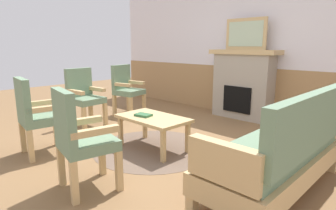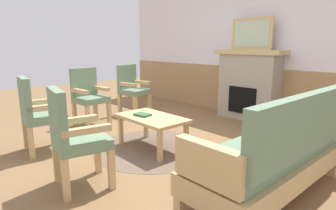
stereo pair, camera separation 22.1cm
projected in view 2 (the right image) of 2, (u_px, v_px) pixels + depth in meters
name	position (u px, v px, depth m)	size (l,w,h in m)	color
ground_plane	(149.00, 149.00, 3.77)	(14.00, 14.00, 0.00)	olive
wall_back	(258.00, 48.00, 5.20)	(7.20, 0.14, 2.70)	white
fireplace	(248.00, 84.00, 5.17)	(1.30, 0.44, 1.28)	#A39989
framed_picture	(251.00, 34.00, 4.98)	(0.80, 0.04, 0.56)	tan
couch	(274.00, 154.00, 2.54)	(0.70, 1.80, 0.98)	tan
coffee_table	(152.00, 121.00, 3.71)	(0.96, 0.56, 0.44)	tan
round_rug	(152.00, 148.00, 3.79)	(1.60, 1.60, 0.01)	brown
book_on_table	(143.00, 115.00, 3.74)	(0.21, 0.14, 0.03)	#33663D
armchair_near_fireplace	(132.00, 87.00, 5.64)	(0.57, 0.57, 0.98)	tan
armchair_by_window_left	(88.00, 94.00, 4.84)	(0.52, 0.52, 0.98)	tan
armchair_front_left	(38.00, 111.00, 3.56)	(0.54, 0.54, 0.98)	tan
armchair_front_center	(73.00, 134.00, 2.64)	(0.56, 0.56, 0.98)	tan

